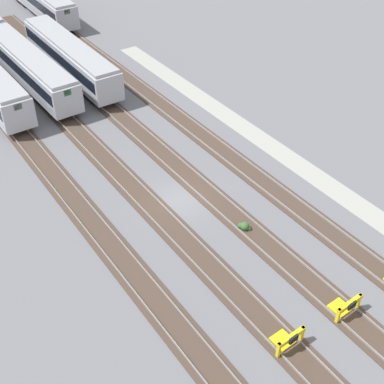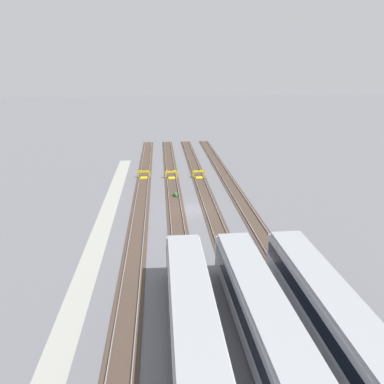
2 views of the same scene
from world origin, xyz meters
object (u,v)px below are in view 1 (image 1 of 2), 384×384
object	(u,v)px
subway_car_front_row_rightmost	(70,57)
subway_car_front_row_right_inner	(30,68)
bumper_stop_middle_track	(287,340)
weed_clump	(244,226)
subway_car_front_row_leftmost	(41,0)
bumper_stop_near_inner_track	(345,307)

from	to	relation	value
subway_car_front_row_rightmost	subway_car_front_row_right_inner	bearing A→B (deg)	90.00
bumper_stop_middle_track	weed_clump	bearing A→B (deg)	-25.04
bumper_stop_middle_track	weed_clump	world-z (taller)	bumper_stop_middle_track
weed_clump	subway_car_front_row_leftmost	bearing A→B (deg)	-5.42
bumper_stop_near_inner_track	bumper_stop_middle_track	bearing A→B (deg)	87.68
subway_car_front_row_right_inner	bumper_stop_middle_track	bearing A→B (deg)	179.94
subway_car_front_row_right_inner	bumper_stop_middle_track	distance (m)	38.04
subway_car_front_row_rightmost	weed_clump	world-z (taller)	subway_car_front_row_rightmost
bumper_stop_near_inner_track	bumper_stop_middle_track	world-z (taller)	same
subway_car_front_row_right_inner	subway_car_front_row_rightmost	world-z (taller)	same
weed_clump	bumper_stop_near_inner_track	bearing A→B (deg)	-178.53
subway_car_front_row_rightmost	bumper_stop_near_inner_track	size ratio (longest dim) A/B	8.96
subway_car_front_row_leftmost	bumper_stop_middle_track	bearing A→B (deg)	171.31
subway_car_front_row_rightmost	weed_clump	size ratio (longest dim) A/B	19.57
bumper_stop_middle_track	weed_clump	size ratio (longest dim) A/B	2.18
bumper_stop_near_inner_track	weed_clump	world-z (taller)	bumper_stop_near_inner_track
subway_car_front_row_leftmost	weed_clump	xyz separation A→B (m)	(-48.06, 4.56, -1.80)
subway_car_front_row_rightmost	bumper_stop_middle_track	size ratio (longest dim) A/B	8.96
subway_car_front_row_leftmost	subway_car_front_row_rightmost	xyz separation A→B (m)	(-18.91, 4.30, 0.00)
weed_clump	bumper_stop_middle_track	bearing A→B (deg)	154.96
subway_car_front_row_right_inner	bumper_stop_middle_track	world-z (taller)	subway_car_front_row_right_inner
subway_car_front_row_right_inner	subway_car_front_row_rightmost	xyz separation A→B (m)	(-0.00, -4.36, 0.00)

